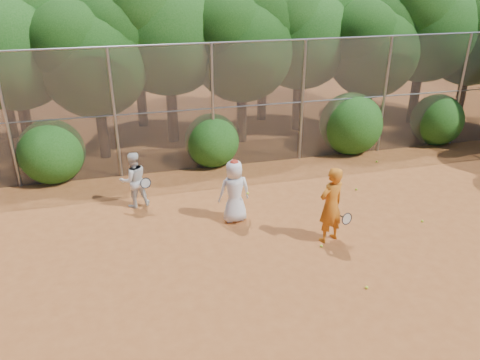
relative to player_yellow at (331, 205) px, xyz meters
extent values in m
plane|color=brown|center=(-0.82, -0.90, -0.96)|extent=(80.00, 80.00, 0.00)
cylinder|color=gray|center=(-7.82, 5.10, 1.04)|extent=(0.09, 0.09, 4.00)
cylinder|color=gray|center=(-4.82, 5.10, 1.04)|extent=(0.09, 0.09, 4.00)
cylinder|color=gray|center=(-1.82, 5.10, 1.04)|extent=(0.09, 0.09, 4.00)
cylinder|color=gray|center=(1.18, 5.10, 1.04)|extent=(0.09, 0.09, 4.00)
cylinder|color=gray|center=(4.18, 5.10, 1.04)|extent=(0.09, 0.09, 4.00)
cylinder|color=gray|center=(7.18, 5.10, 1.04)|extent=(0.09, 0.09, 4.00)
cylinder|color=gray|center=(-0.82, 5.10, 3.04)|extent=(20.00, 0.05, 0.05)
cylinder|color=gray|center=(-0.82, 5.10, 1.04)|extent=(20.00, 0.04, 0.04)
cube|color=slate|center=(-0.82, 5.10, 1.04)|extent=(20.00, 0.02, 4.00)
cylinder|color=black|center=(-7.82, 7.60, 0.30)|extent=(0.38, 0.38, 2.52)
sphere|color=#194C13|center=(-7.82, 7.60, 2.77)|extent=(4.03, 4.03, 4.03)
sphere|color=#194C13|center=(-7.01, 8.00, 3.78)|extent=(3.23, 3.23, 3.23)
cylinder|color=black|center=(-5.32, 6.90, 0.12)|extent=(0.36, 0.36, 2.17)
sphere|color=black|center=(-5.32, 6.90, 2.25)|extent=(3.47, 3.47, 3.47)
sphere|color=black|center=(-4.62, 7.25, 3.12)|extent=(2.78, 2.78, 2.78)
sphere|color=black|center=(-5.93, 6.64, 2.95)|extent=(2.60, 2.60, 2.60)
cylinder|color=black|center=(-2.82, 7.90, 0.37)|extent=(0.39, 0.39, 2.66)
sphere|color=#194C13|center=(-2.82, 7.90, 2.98)|extent=(4.26, 4.26, 4.26)
sphere|color=#194C13|center=(-3.56, 7.58, 3.83)|extent=(3.19, 3.19, 3.19)
cylinder|color=black|center=(-0.32, 7.30, 0.18)|extent=(0.37, 0.37, 2.27)
sphere|color=black|center=(-0.32, 7.30, 2.41)|extent=(3.64, 3.64, 3.64)
sphere|color=black|center=(0.41, 7.66, 3.32)|extent=(2.91, 2.91, 2.91)
sphere|color=black|center=(-0.96, 7.03, 3.13)|extent=(2.73, 2.73, 2.73)
cylinder|color=black|center=(2.18, 8.10, 0.26)|extent=(0.38, 0.38, 2.45)
sphere|color=#194C13|center=(2.18, 8.10, 2.67)|extent=(3.92, 3.92, 3.92)
sphere|color=#194C13|center=(2.96, 8.49, 3.65)|extent=(3.14, 3.14, 3.14)
sphere|color=#194C13|center=(1.49, 7.80, 3.45)|extent=(2.94, 2.94, 2.94)
cylinder|color=black|center=(4.68, 7.10, 0.09)|extent=(0.36, 0.36, 2.10)
sphere|color=black|center=(4.68, 7.10, 2.15)|extent=(3.36, 3.36, 3.36)
sphere|color=black|center=(5.35, 7.43, 2.99)|extent=(2.69, 2.69, 2.69)
sphere|color=black|center=(4.09, 6.85, 2.82)|extent=(2.52, 2.52, 2.52)
cylinder|color=black|center=(7.18, 7.70, 0.33)|extent=(0.39, 0.39, 2.59)
sphere|color=#194C13|center=(7.18, 7.70, 2.87)|extent=(4.14, 4.14, 4.14)
sphere|color=#194C13|center=(6.46, 7.39, 3.70)|extent=(3.11, 3.11, 3.11)
cylinder|color=black|center=(9.18, 7.40, 0.19)|extent=(0.37, 0.37, 2.31)
sphere|color=black|center=(9.18, 7.40, 2.46)|extent=(3.70, 3.70, 3.70)
sphere|color=black|center=(8.53, 7.12, 3.20)|extent=(2.77, 2.77, 2.77)
cylinder|color=black|center=(-8.82, 9.90, 0.35)|extent=(0.39, 0.39, 2.62)
sphere|color=#194C13|center=(-7.98, 10.32, 3.97)|extent=(3.36, 3.36, 3.36)
cylinder|color=black|center=(-3.82, 10.10, 0.44)|extent=(0.40, 0.40, 2.80)
sphere|color=#194C13|center=(-3.82, 10.10, 3.18)|extent=(4.48, 4.48, 4.48)
cylinder|color=black|center=(1.18, 9.70, 0.30)|extent=(0.38, 0.38, 2.52)
sphere|color=#194C13|center=(1.18, 9.70, 2.77)|extent=(4.03, 4.03, 4.03)
sphere|color=#194C13|center=(1.99, 10.10, 3.78)|extent=(3.23, 3.23, 3.23)
sphere|color=#194C13|center=(0.48, 9.40, 3.58)|extent=(3.02, 3.02, 3.02)
cylinder|color=black|center=(5.68, 10.30, 0.40)|extent=(0.40, 0.40, 2.73)
sphere|color=#194C13|center=(5.68, 10.30, 3.08)|extent=(4.37, 4.37, 4.37)
sphere|color=#194C13|center=(-6.82, 5.40, 0.04)|extent=(2.00, 2.00, 2.00)
sphere|color=#194C13|center=(-1.82, 5.40, -0.06)|extent=(1.80, 1.80, 1.80)
sphere|color=#194C13|center=(3.18, 5.40, 0.14)|extent=(2.20, 2.20, 2.20)
sphere|color=#194C13|center=(6.68, 5.40, -0.01)|extent=(1.90, 1.90, 1.90)
imported|color=#CB6B17|center=(0.00, 0.00, 0.00)|extent=(0.81, 0.67, 1.92)
torus|color=black|center=(0.35, -0.20, -0.31)|extent=(0.31, 0.14, 0.30)
cylinder|color=black|center=(0.29, 0.01, -0.34)|extent=(0.10, 0.28, 0.07)
imported|color=white|center=(-1.99, 1.50, -0.12)|extent=(0.86, 0.59, 1.69)
ellipsoid|color=#AF2819|center=(-1.99, 1.50, 0.69)|extent=(0.22, 0.22, 0.13)
sphere|color=#C0DE28|center=(-1.69, 1.30, -0.11)|extent=(0.07, 0.07, 0.07)
imported|color=silver|center=(-4.47, 2.95, -0.17)|extent=(0.89, 0.77, 1.59)
torus|color=black|center=(-4.17, 2.65, -0.16)|extent=(0.36, 0.31, 0.25)
cylinder|color=black|center=(-4.11, 2.81, -0.30)|extent=(0.11, 0.23, 0.20)
sphere|color=#C0DE28|center=(2.74, 0.18, -0.93)|extent=(0.07, 0.07, 0.07)
sphere|color=#C0DE28|center=(1.94, 2.31, -0.93)|extent=(0.07, 0.07, 0.07)
sphere|color=#C0DE28|center=(0.01, -1.96, -0.93)|extent=(0.07, 0.07, 0.07)
sphere|color=#C0DE28|center=(-0.29, -0.27, -0.93)|extent=(0.07, 0.07, 0.07)
sphere|color=#C0DE28|center=(3.60, 4.09, -0.93)|extent=(0.07, 0.07, 0.07)
camera|label=1|loc=(-4.48, -8.94, 5.24)|focal=35.00mm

